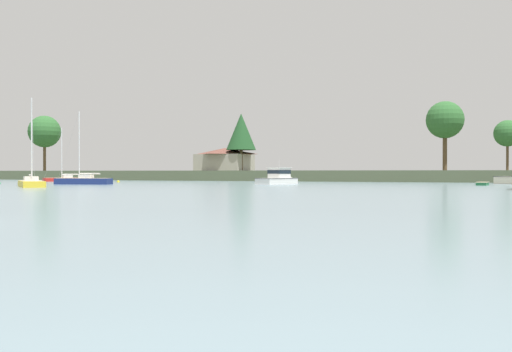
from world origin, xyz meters
TOP-DOWN VIEW (x-y plane):
  - far_shore_bank at (0.00, 101.09)m, footprint 244.94×48.20m
  - dinghy_green at (15.54, 59.87)m, footprint 1.57×2.99m
  - sailboat_yellow at (-28.40, 34.61)m, footprint 7.01×6.52m
  - sailboat_navy at (-31.41, 46.62)m, footprint 7.37×3.35m
  - cruiser_white at (-8.75, 57.48)m, footprint 3.97×7.80m
  - sailboat_red at (-48.97, 63.57)m, footprint 5.41×6.68m
  - mooring_buoy_yellow at (-35.27, 59.27)m, footprint 0.44×0.44m
  - shore_tree_far_left at (8.90, 99.70)m, footprint 6.97×6.97m
  - shore_tree_center at (19.32, 91.49)m, footprint 4.42×4.42m
  - shore_tree_right at (-80.44, 92.88)m, footprint 7.50×7.50m
  - shore_tree_center_right at (-32.23, 98.43)m, footprint 6.36×6.36m
  - cottage_eastern at (-37.18, 100.67)m, footprint 11.30×10.42m

SIDE VIEW (x-z plane):
  - mooring_buoy_yellow at x=-35.27m, z-range -0.17..0.32m
  - dinghy_green at x=15.54m, z-range -0.13..0.40m
  - sailboat_red at x=-48.97m, z-range -4.45..4.85m
  - sailboat_yellow at x=-28.40m, z-range -4.65..5.07m
  - sailboat_navy at x=-31.41m, z-range -4.68..5.12m
  - cruiser_white at x=-8.75m, z-range -1.55..2.61m
  - far_shore_bank at x=0.00m, z-range 0.00..1.82m
  - cottage_eastern at x=-37.18m, z-range 1.90..6.90m
  - shore_tree_center at x=19.32m, z-range 3.78..12.18m
  - shore_tree_center_right at x=-32.23m, z-range 3.99..16.21m
  - shore_tree_right at x=-80.44m, z-range 4.54..17.58m
  - shore_tree_far_left at x=8.90m, z-range 4.76..17.76m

